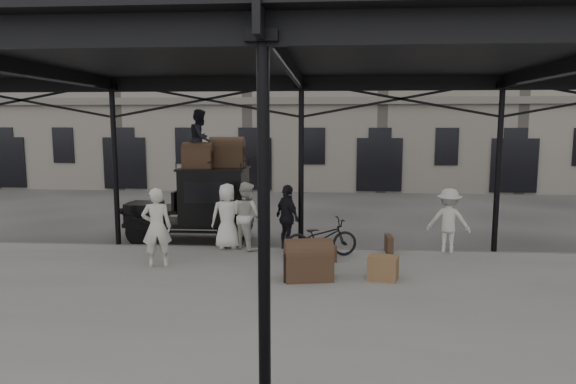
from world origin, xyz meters
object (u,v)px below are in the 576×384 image
object	(u,v)px
taxi	(204,201)
bicycle	(321,238)
porter_official	(288,217)
steamer_trunk_platform	(308,262)
porter_left	(157,227)
steamer_trunk_roof_near	(198,157)

from	to	relation	value
taxi	bicycle	world-z (taller)	taxi
porter_official	bicycle	size ratio (longest dim) A/B	0.93
steamer_trunk_platform	porter_official	bearing A→B (deg)	93.96
porter_left	bicycle	bearing A→B (deg)	-178.66
steamer_trunk_platform	porter_left	bearing A→B (deg)	158.09
bicycle	steamer_trunk_roof_near	world-z (taller)	steamer_trunk_roof_near
bicycle	steamer_trunk_roof_near	bearing A→B (deg)	45.80
taxi	porter_left	size ratio (longest dim) A/B	1.99
porter_left	porter_official	bearing A→B (deg)	-163.08
taxi	steamer_trunk_roof_near	xyz separation A→B (m)	(-0.08, -0.25, 1.28)
bicycle	steamer_trunk_platform	distance (m)	1.88
steamer_trunk_platform	steamer_trunk_roof_near	bearing A→B (deg)	121.62
porter_official	bicycle	xyz separation A→B (m)	(0.88, -0.69, -0.37)
porter_left	steamer_trunk_platform	world-z (taller)	porter_left
porter_left	bicycle	size ratio (longest dim) A/B	1.00
taxi	porter_official	size ratio (longest dim) A/B	2.13
porter_left	steamer_trunk_platform	bearing A→B (deg)	152.84
porter_official	bicycle	bearing A→B (deg)	-163.38
bicycle	porter_left	bearing A→B (deg)	89.58
steamer_trunk_roof_near	steamer_trunk_platform	bearing A→B (deg)	-48.32
taxi	porter_official	world-z (taller)	taxi
steamer_trunk_roof_near	bicycle	bearing A→B (deg)	-27.12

